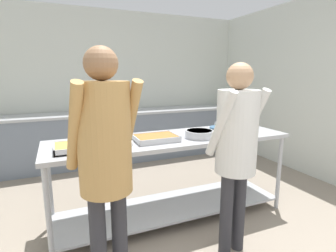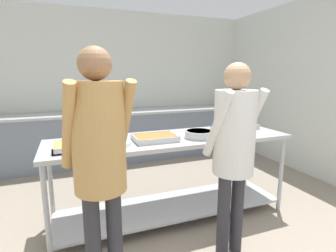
% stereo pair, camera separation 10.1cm
% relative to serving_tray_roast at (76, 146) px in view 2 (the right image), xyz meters
% --- Properties ---
extents(wall_rear, '(5.10, 0.06, 2.65)m').
position_rel_serving_tray_roast_xyz_m(wall_rear, '(0.86, 2.61, 0.41)').
color(wall_rear, silver).
rests_on(wall_rear, ground_plane).
extents(wall_right, '(0.06, 4.07, 2.65)m').
position_rel_serving_tray_roast_xyz_m(wall_right, '(3.38, 0.63, 0.41)').
color(wall_right, silver).
rests_on(wall_right, ground_plane).
extents(back_counter, '(4.94, 0.65, 0.89)m').
position_rel_serving_tray_roast_xyz_m(back_counter, '(0.86, 2.24, -0.47)').
color(back_counter, slate).
rests_on(back_counter, ground_plane).
extents(serving_counter, '(2.49, 0.72, 0.89)m').
position_rel_serving_tray_roast_xyz_m(serving_counter, '(0.93, 0.10, -0.31)').
color(serving_counter, '#ADAFB5').
rests_on(serving_counter, ground_plane).
extents(serving_tray_roast, '(0.38, 0.30, 0.05)m').
position_rel_serving_tray_roast_xyz_m(serving_tray_roast, '(0.00, 0.00, 0.00)').
color(serving_tray_roast, '#ADAFB5').
rests_on(serving_tray_roast, serving_counter).
extents(plate_stack, '(0.27, 0.27, 0.04)m').
position_rel_serving_tray_roast_xyz_m(plate_stack, '(0.36, -0.01, -0.01)').
color(plate_stack, white).
rests_on(plate_stack, serving_counter).
extents(serving_tray_vegetables, '(0.41, 0.31, 0.05)m').
position_rel_serving_tray_roast_xyz_m(serving_tray_vegetables, '(0.73, 0.03, 0.00)').
color(serving_tray_vegetables, '#ADAFB5').
rests_on(serving_tray_vegetables, serving_counter).
extents(sauce_pan, '(0.43, 0.29, 0.08)m').
position_rel_serving_tray_roast_xyz_m(sauce_pan, '(1.19, -0.02, 0.02)').
color(sauce_pan, '#ADAFB5').
rests_on(sauce_pan, serving_counter).
extents(broccoli_bowl, '(0.19, 0.19, 0.09)m').
position_rel_serving_tray_roast_xyz_m(broccoli_bowl, '(1.53, 0.16, 0.01)').
color(broccoli_bowl, '#3D668C').
rests_on(broccoli_bowl, serving_counter).
extents(serving_tray_greens, '(0.39, 0.34, 0.05)m').
position_rel_serving_tray_roast_xyz_m(serving_tray_greens, '(1.86, 0.26, 0.00)').
color(serving_tray_greens, '#ADAFB5').
rests_on(serving_tray_greens, serving_counter).
extents(guest_serving_left, '(0.48, 0.40, 1.70)m').
position_rel_serving_tray_roast_xyz_m(guest_serving_left, '(0.13, -0.66, 0.14)').
color(guest_serving_left, '#2D2D33').
rests_on(guest_serving_left, ground_plane).
extents(guest_serving_right, '(0.46, 0.36, 1.62)m').
position_rel_serving_tray_roast_xyz_m(guest_serving_right, '(1.19, -0.63, 0.09)').
color(guest_serving_right, '#2D2D33').
rests_on(guest_serving_right, ground_plane).
extents(water_bottle, '(0.07, 0.07, 0.30)m').
position_rel_serving_tray_roast_xyz_m(water_bottle, '(2.96, 2.25, 0.11)').
color(water_bottle, '#23602D').
rests_on(water_bottle, back_counter).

